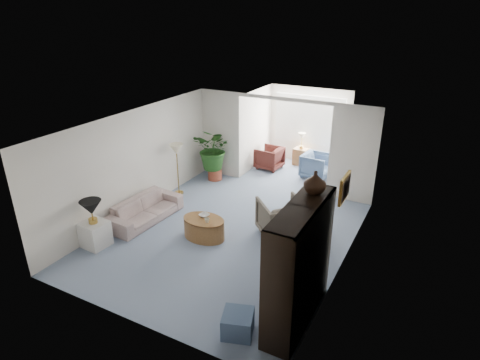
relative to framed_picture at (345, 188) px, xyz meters
The scene contains 26 objects.
floor 2.99m from the framed_picture, behind, with size 6.00×6.00×0.00m, color #7F90A8.
sunroom_floor 5.16m from the framed_picture, 120.36° to the left, with size 2.60×2.60×0.00m, color #7F90A8.
back_pier_left 5.37m from the framed_picture, 144.59° to the left, with size 1.20×0.12×2.50m, color white.
back_pier_right 3.18m from the framed_picture, 100.24° to the left, with size 1.20×0.12×2.50m, color white.
back_header 4.03m from the framed_picture, 128.43° to the left, with size 2.60×0.12×0.10m, color white.
window_pane 5.83m from the framed_picture, 114.98° to the left, with size 2.20×0.02×1.50m, color white.
window_blinds 5.81m from the framed_picture, 115.11° to the left, with size 2.20×0.02×1.50m, color white.
framed_picture is the anchor object (origin of this frame).
sofa 4.71m from the framed_picture, behind, with size 1.89×0.74×0.55m, color beige.
end_table 5.14m from the framed_picture, 161.92° to the right, with size 0.49×0.49×0.54m, color silver.
table_lamp 5.00m from the framed_picture, 161.92° to the right, with size 0.44×0.44×0.30m, color black.
floor_lamp 4.91m from the framed_picture, 163.41° to the left, with size 0.36×0.36×0.28m, color #F4EBC2.
coffee_table 3.23m from the framed_picture, behind, with size 0.95×0.95×0.45m, color #986537.
coffee_bowl 3.17m from the framed_picture, behind, with size 0.21×0.21×0.05m, color beige.
coffee_cup 2.99m from the framed_picture, behind, with size 0.10×0.10×0.10m, color beige.
wingback_chair 2.03m from the framed_picture, 155.13° to the left, with size 0.90×0.93×0.84m, color #675D51.
side_table_dark 1.85m from the framed_picture, 127.12° to the left, with size 0.49×0.39×0.59m, color black.
entertainment_cabinet 1.75m from the framed_picture, 98.22° to the right, with size 0.48×1.80×2.00m, color black.
cabinet_urn 1.22m from the framed_picture, 101.90° to the right, with size 0.34×0.34×0.36m, color black.
ottoman 2.93m from the framed_picture, 110.86° to the right, with size 0.46×0.46×0.37m, color slate.
plant_pot 5.32m from the framed_picture, 148.26° to the left, with size 0.40×0.40×0.32m, color #96402B.
house_plant 5.15m from the framed_picture, 148.26° to the left, with size 1.10×0.96×1.23m, color #22501B.
sunroom_chair_blue 4.78m from the framed_picture, 113.11° to the left, with size 0.76×0.78×0.71m, color slate.
sunroom_chair_maroon 5.53m from the framed_picture, 128.03° to the left, with size 0.73×0.75×0.68m, color #54221C.
sunroom_table 5.77m from the framed_picture, 117.17° to the left, with size 0.43×0.34×0.53m, color #986537.
shelf_clutter 1.81m from the framed_picture, 99.46° to the right, with size 0.30×1.29×1.06m.
Camera 1 is at (3.85, -6.68, 4.63)m, focal length 30.35 mm.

